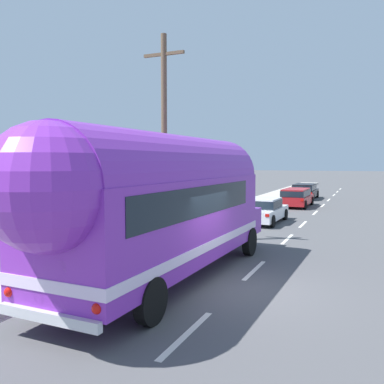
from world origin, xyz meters
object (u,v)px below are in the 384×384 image
Objects in this scene: car_third at (305,190)px; car_second at (296,196)px; car_lead at (264,209)px; utility_pole at (164,136)px; painted_bus at (160,201)px.

car_second is at bearing -86.95° from car_third.
utility_pole is at bearing -109.19° from car_lead.
painted_bus is at bearing -89.41° from car_lead.
car_third is at bearing 90.00° from car_lead.
utility_pole is 1.76× the size of car_third.
car_lead is at bearing 90.59° from painted_bus.
car_lead and car_third have the same top height.
car_second and car_third have the same top height.
car_lead is 0.93× the size of car_second.
utility_pole reaches higher than painted_bus.
car_second is 1.00× the size of car_third.
painted_bus is 2.37× the size of car_third.
car_second is at bearing 79.88° from utility_pole.
utility_pole is 6.22m from painted_bus.
utility_pole is 1.76× the size of car_second.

